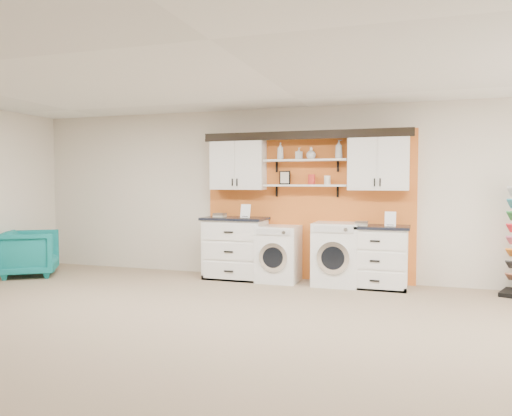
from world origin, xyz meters
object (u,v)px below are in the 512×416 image
(dryer, at_px, (337,254))
(armchair, at_px, (30,253))
(base_cabinet_left, at_px, (235,248))
(washer, at_px, (279,254))
(base_cabinet_right, at_px, (377,257))

(dryer, distance_m, armchair, 5.10)
(base_cabinet_left, relative_size, armchair, 1.22)
(washer, bearing_deg, dryer, -0.00)
(washer, bearing_deg, base_cabinet_left, 179.74)
(washer, xyz_separation_m, armchair, (-4.11, -0.86, -0.06))
(armchair, bearing_deg, base_cabinet_left, -107.88)
(base_cabinet_right, distance_m, armchair, 5.70)
(base_cabinet_left, relative_size, washer, 1.16)
(base_cabinet_right, height_order, dryer, dryer)
(base_cabinet_left, xyz_separation_m, armchair, (-3.37, -0.87, -0.12))
(base_cabinet_left, height_order, armchair, base_cabinet_left)
(washer, distance_m, dryer, 0.92)
(base_cabinet_left, distance_m, armchair, 3.48)
(base_cabinet_left, xyz_separation_m, dryer, (1.66, -0.00, -0.02))
(dryer, bearing_deg, base_cabinet_right, 0.32)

